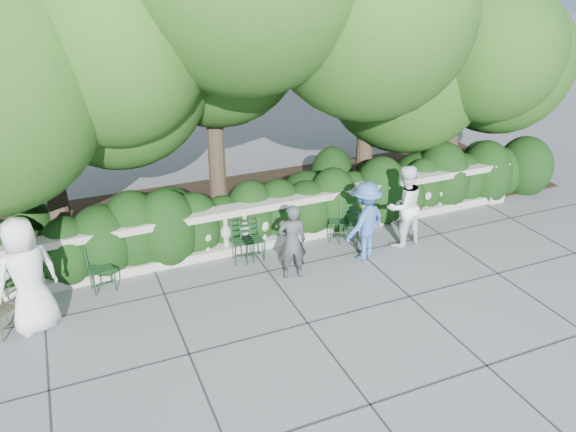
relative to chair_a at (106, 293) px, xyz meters
name	(u,v)px	position (x,y,z in m)	size (l,w,h in m)	color
ground	(309,287)	(3.45, -1.24, 0.00)	(90.00, 90.00, 0.00)	#575960
balustrade	(273,223)	(3.45, 0.56, 0.49)	(12.00, 0.44, 1.00)	#9E998E
shrub_hedge	(253,221)	(3.45, 1.76, 0.00)	(15.00, 2.60, 1.70)	black
tree_canopy	(277,38)	(4.14, 1.96, 3.96)	(15.04, 6.52, 6.78)	#3F3023
chair_a	(106,293)	(0.00, 0.00, 0.00)	(0.44, 0.48, 0.84)	black
chair_b	(256,263)	(2.84, -0.04, 0.00)	(0.44, 0.48, 0.84)	black
chair_c	(348,245)	(4.88, -0.10, 0.00)	(0.44, 0.48, 0.84)	black
chair_d	(245,264)	(2.63, 0.00, 0.00)	(0.44, 0.48, 0.84)	black
chair_e	(407,228)	(6.46, 0.08, 0.00)	(0.44, 0.48, 0.84)	black
chair_f	(338,242)	(4.75, 0.08, 0.00)	(0.44, 0.48, 0.84)	black
chair_weathered	(13,336)	(-1.53, -0.68, 0.00)	(0.44, 0.48, 0.84)	black
person_businessman	(27,276)	(-1.14, -0.59, 0.98)	(0.96, 0.62, 1.96)	white
person_woman_grey	(292,242)	(3.30, -0.77, 0.74)	(0.54, 0.35, 1.48)	#38383C
person_casual_man	(403,206)	(5.91, -0.47, 0.87)	(0.84, 0.66, 1.73)	white
person_older_blue	(365,221)	(4.91, -0.67, 0.80)	(1.04, 0.60, 1.60)	#355EA0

